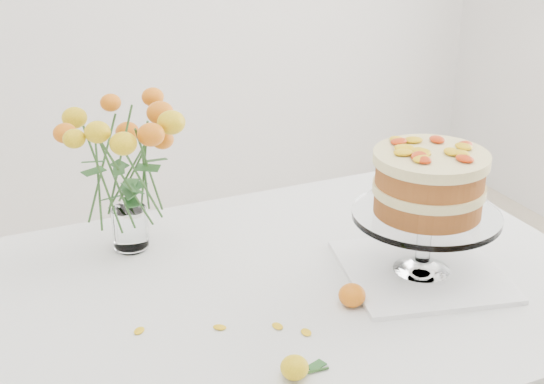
# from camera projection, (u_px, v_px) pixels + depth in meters

# --- Properties ---
(table) EXTENTS (1.43, 0.93, 0.76)m
(table) POSITION_uv_depth(u_px,v_px,m) (258.00, 324.00, 1.57)
(table) COLOR tan
(table) RESTS_ON ground
(napkin) EXTENTS (0.38, 0.38, 0.01)m
(napkin) POSITION_uv_depth(u_px,v_px,m) (421.00, 271.00, 1.60)
(napkin) COLOR white
(napkin) RESTS_ON table
(cake_stand) EXTENTS (0.30, 0.30, 0.27)m
(cake_stand) POSITION_uv_depth(u_px,v_px,m) (429.00, 189.00, 1.52)
(cake_stand) COLOR white
(cake_stand) RESTS_ON napkin
(rose_vase) EXTENTS (0.32, 0.32, 0.40)m
(rose_vase) POSITION_uv_depth(u_px,v_px,m) (124.00, 152.00, 1.61)
(rose_vase) COLOR white
(rose_vase) RESTS_ON table
(loose_rose_near) EXTENTS (0.09, 0.05, 0.04)m
(loose_rose_near) POSITION_uv_depth(u_px,v_px,m) (295.00, 368.00, 1.27)
(loose_rose_near) COLOR yellow
(loose_rose_near) RESTS_ON table
(loose_rose_far) EXTENTS (0.10, 0.05, 0.05)m
(loose_rose_far) POSITION_uv_depth(u_px,v_px,m) (352.00, 295.00, 1.47)
(loose_rose_far) COLOR #D46B0A
(loose_rose_far) RESTS_ON table
(stray_petal_a) EXTENTS (0.03, 0.02, 0.00)m
(stray_petal_a) POSITION_uv_depth(u_px,v_px,m) (220.00, 327.00, 1.41)
(stray_petal_a) COLOR yellow
(stray_petal_a) RESTS_ON table
(stray_petal_b) EXTENTS (0.03, 0.02, 0.00)m
(stray_petal_b) POSITION_uv_depth(u_px,v_px,m) (277.00, 326.00, 1.41)
(stray_petal_b) COLOR yellow
(stray_petal_b) RESTS_ON table
(stray_petal_c) EXTENTS (0.03, 0.02, 0.00)m
(stray_petal_c) POSITION_uv_depth(u_px,v_px,m) (306.00, 332.00, 1.39)
(stray_petal_c) COLOR yellow
(stray_petal_c) RESTS_ON table
(stray_petal_d) EXTENTS (0.03, 0.02, 0.00)m
(stray_petal_d) POSITION_uv_depth(u_px,v_px,m) (139.00, 331.00, 1.40)
(stray_petal_d) COLOR yellow
(stray_petal_d) RESTS_ON table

